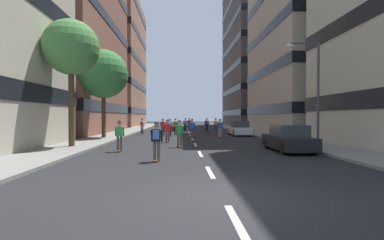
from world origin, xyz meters
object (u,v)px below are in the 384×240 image
Objects in this scene: skater_1 at (216,124)px; skater_9 at (176,126)px; skater_3 at (179,132)px; skater_13 at (163,126)px; skater_7 at (170,126)px; skater_2 at (142,125)px; skater_8 at (189,123)px; street_tree_near at (71,48)px; skater_5 at (207,124)px; skater_12 at (185,124)px; skater_6 at (220,127)px; skater_0 at (167,130)px; street_tree_mid at (104,74)px; parked_car_near at (239,129)px; skater_11 at (119,134)px; parked_car_mid at (288,139)px; skater_4 at (192,127)px; streetlamp_right at (312,82)px.

skater_9 is at bearing -138.43° from skater_1.
skater_13 is at bearing 98.74° from skater_3.
skater_3 is at bearing -84.27° from skater_7.
skater_2 is 1.00× the size of skater_8.
street_tree_near is at bearing -123.19° from skater_1.
skater_5 and skater_12 have the same top height.
skater_5 is at bearing 111.79° from skater_1.
skater_6 is 1.00× the size of skater_7.
skater_12 is (1.68, 17.10, 0.03)m from skater_0.
skater_5 is at bearing 48.80° from street_tree_mid.
skater_7 is (-0.06, 6.41, 0.03)m from skater_0.
skater_5 is at bearing 58.68° from skater_9.
skater_12 reaches higher than parked_car_near.
street_tree_mid reaches higher than skater_7.
skater_1 and skater_11 have the same top height.
street_tree_near is 4.44× the size of skater_0.
skater_6 is 12.82m from skater_12.
parked_car_mid is at bearing -79.18° from skater_8.
street_tree_near is at bearing -90.00° from street_tree_mid.
skater_4 and skater_11 have the same top height.
streetlamp_right is 3.65× the size of skater_0.
skater_1 is 1.00× the size of skater_7.
skater_8 is (-6.95, 24.06, -3.15)m from streetlamp_right.
skater_8 and skater_9 have the same top height.
skater_8 is at bearing 80.43° from skater_9.
skater_0 is 14.40m from skater_1.
street_tree_mid is 8.52m from skater_2.
skater_5 is (2.41, 11.35, 0.03)m from skater_4.
skater_0 and skater_7 have the same top height.
skater_3 is at bearing -118.84° from parked_car_near.
street_tree_near is 4.44× the size of skater_9.
skater_2 is at bearing -126.96° from skater_12.
street_tree_near reaches higher than skater_7.
skater_4 is (5.37, -6.22, -0.03)m from skater_2.
skater_6 and skater_11 have the same top height.
skater_5 is at bearing 91.20° from skater_6.
street_tree_near reaches higher than skater_8.
skater_7 is at bearing -101.77° from skater_9.
parked_car_mid is 21.58m from skater_5.
skater_4 is 5.05m from skater_9.
streetlamp_right is 19.67m from skater_2.
skater_5 and skater_13 have the same top height.
skater_7 is at bearing 90.58° from skater_0.
skater_3 is (6.75, -7.32, -4.76)m from street_tree_mid.
streetlamp_right is at bearing -50.17° from skater_4.
skater_7 is 1.00× the size of skater_11.
skater_3 and skater_12 have the same top height.
skater_11 is at bearing -174.27° from streetlamp_right.
skater_5 is 4.66m from skater_8.
skater_11 is (-6.94, -21.12, -0.03)m from skater_5.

